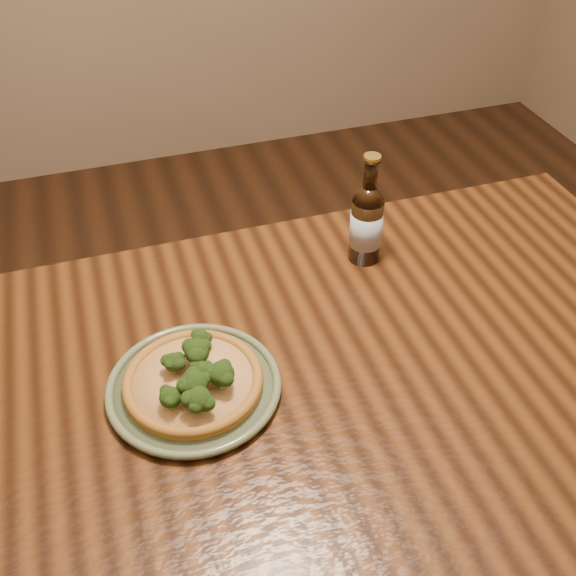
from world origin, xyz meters
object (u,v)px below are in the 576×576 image
object	(u,v)px
table	(288,420)
beer_bottle	(366,222)
plate	(194,387)
pizza	(194,380)

from	to	relation	value
table	beer_bottle	xyz separation A→B (m)	(0.25, 0.28, 0.18)
table	beer_bottle	bearing A→B (deg)	48.12
table	plate	bearing A→B (deg)	166.84
plate	beer_bottle	xyz separation A→B (m)	(0.40, 0.24, 0.08)
beer_bottle	table	bearing A→B (deg)	-107.10
table	beer_bottle	distance (m)	0.42
table	plate	xyz separation A→B (m)	(-0.15, 0.04, 0.10)
plate	table	bearing A→B (deg)	-13.16
pizza	beer_bottle	size ratio (longest dim) A/B	0.97
plate	pizza	xyz separation A→B (m)	(0.00, -0.00, 0.02)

